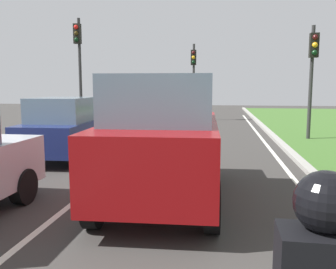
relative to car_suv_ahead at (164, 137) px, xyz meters
The scene contains 9 objects.
ground_plane 4.52m from the car_suv_ahead, 101.76° to the left, with size 60.00×60.00×0.00m, color #383533.
lane_line_center 4.71m from the car_suv_ahead, 110.39° to the left, with size 0.12×32.00×0.01m, color silver.
lane_line_right_edge 5.20m from the car_suv_ahead, 57.66° to the left, with size 0.12×32.00×0.01m, color silver.
curb_right 5.46m from the car_suv_ahead, 53.13° to the left, with size 0.24×48.00×0.12m, color #9E9B93.
car_suv_ahead is the anchor object (origin of this frame).
car_hatchback_far 4.86m from the car_suv_ahead, 134.74° to the left, with size 1.81×3.74×1.78m.
traffic_light_near_right 9.43m from the car_suv_ahead, 61.17° to the left, with size 0.32×0.50×4.39m.
traffic_light_overhead_left 11.71m from the car_suv_ahead, 119.07° to the left, with size 0.32×0.50×5.24m.
traffic_light_far_median 15.92m from the car_suv_ahead, 92.20° to the left, with size 0.32×0.50×4.64m.
Camera 1 is at (1.89, 3.21, 2.10)m, focal length 38.81 mm.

